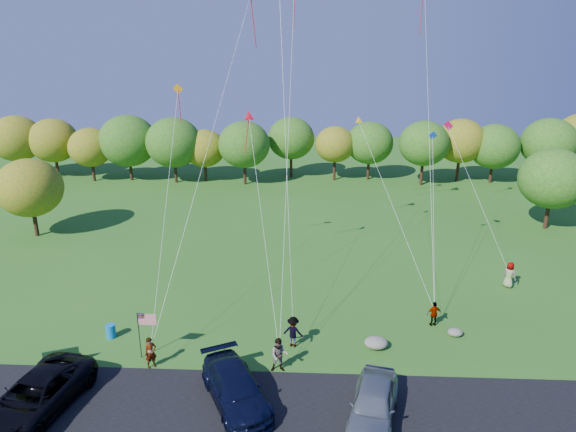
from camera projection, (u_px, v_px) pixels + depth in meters
The scene contains 16 objects.
ground at pixel (266, 361), 27.70m from camera, with size 140.00×140.00×0.00m, color #27601B.
asphalt_lane at pixel (258, 411), 23.90m from camera, with size 44.00×6.00×0.06m, color black.
treeline at pixel (306, 147), 60.07m from camera, with size 77.30×27.61×8.60m.
minivan_dark at pixel (36, 396), 23.58m from camera, with size 2.85×6.18×1.72m, color black.
minivan_navy at pixel (236, 388), 24.21m from camera, with size 2.25×5.53×1.60m, color black.
minivan_silver at pixel (373, 404), 23.09m from camera, with size 2.00×4.98×1.70m, color gray.
flyer_a at pixel (151, 353), 26.92m from camera, with size 0.64×0.42×1.76m, color #4C4C59.
flyer_b at pixel (279, 355), 26.60m from camera, with size 0.92×0.72×1.90m, color #4C4C59.
flyer_c at pixel (293, 332), 28.82m from camera, with size 1.17×0.68×1.82m, color #4C4C59.
flyer_d at pixel (434, 314), 30.96m from camera, with size 0.93×0.39×1.58m, color #4C4C59.
flyer_e at pixel (509, 275), 35.81m from camera, with size 0.91×0.59×1.86m, color #4C4C59.
park_bench at pixel (62, 356), 27.24m from camera, with size 1.73×0.93×0.99m.
trash_barrel at pixel (111, 331), 29.82m from camera, with size 0.55×0.55×0.82m, color blue.
flag_assembly at pixel (144, 324), 27.35m from camera, with size 1.02×0.66×2.76m.
boulder_near at pixel (376, 343), 28.80m from camera, with size 1.33×1.04×0.67m, color #9E9A8A.
boulder_far at pixel (455, 332), 30.04m from camera, with size 0.87×0.73×0.45m, color gray.
Camera 1 is at (2.29, -23.61, 16.36)m, focal length 32.00 mm.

